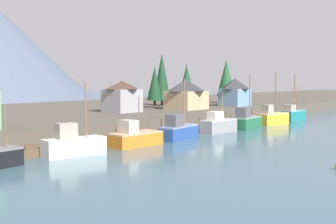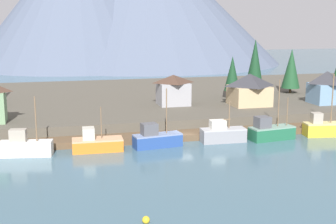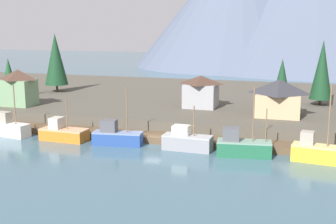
# 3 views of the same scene
# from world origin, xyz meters

# --- Properties ---
(ground_plane) EXTENTS (400.00, 400.00, 1.00)m
(ground_plane) POSITION_xyz_m (0.00, 20.00, -0.50)
(ground_plane) COLOR #3D5B6B
(dock) EXTENTS (80.00, 4.00, 1.60)m
(dock) POSITION_xyz_m (0.00, 1.99, 0.50)
(dock) COLOR brown
(dock) RESTS_ON ground_plane
(shoreline_bank) EXTENTS (400.00, 56.00, 2.50)m
(shoreline_bank) POSITION_xyz_m (0.00, 32.00, 1.25)
(shoreline_bank) COLOR #4C473D
(shoreline_bank) RESTS_ON ground_plane
(fishing_boat_white) EXTENTS (7.37, 3.40, 8.21)m
(fishing_boat_white) POSITION_xyz_m (-23.38, -1.81, 1.29)
(fishing_boat_white) COLOR silver
(fishing_boat_white) RESTS_ON ground_plane
(fishing_boat_orange) EXTENTS (7.21, 3.26, 6.36)m
(fishing_boat_orange) POSITION_xyz_m (-13.66, -1.78, 1.12)
(fishing_boat_orange) COLOR #CC6B1E
(fishing_boat_orange) RESTS_ON ground_plane
(fishing_boat_blue) EXTENTS (7.36, 3.33, 8.61)m
(fishing_boat_blue) POSITION_xyz_m (-4.95, -1.83, 1.30)
(fishing_boat_blue) COLOR navy
(fishing_boat_blue) RESTS_ON ground_plane
(fishing_boat_grey) EXTENTS (6.89, 2.70, 6.30)m
(fishing_boat_grey) POSITION_xyz_m (5.51, -1.47, 1.28)
(fishing_boat_grey) COLOR gray
(fishing_boat_grey) RESTS_ON ground_plane
(fishing_boat_green) EXTENTS (7.39, 3.60, 9.40)m
(fishing_boat_green) POSITION_xyz_m (13.25, -1.98, 1.35)
(fishing_boat_green) COLOR #1E5B3D
(fishing_boat_green) RESTS_ON ground_plane
(fishing_boat_yellow) EXTENTS (7.16, 3.38, 10.00)m
(fishing_boat_yellow) POSITION_xyz_m (22.90, -1.80, 1.30)
(fishing_boat_yellow) COLOR gold
(fishing_boat_yellow) RESTS_ON ground_plane
(fishing_boat_teal) EXTENTS (6.15, 2.69, 9.67)m
(fishing_boat_teal) POSITION_xyz_m (32.22, -1.46, 1.34)
(fishing_boat_teal) COLOR #196B70
(fishing_boat_teal) RESTS_ON ground_plane
(house_tan) EXTENTS (7.32, 6.62, 6.02)m
(house_tan) POSITION_xyz_m (16.78, 14.17, 5.58)
(house_tan) COLOR tan
(house_tan) RESTS_ON shoreline_bank
(house_grey) EXTENTS (5.97, 5.51, 5.75)m
(house_grey) POSITION_xyz_m (2.89, 18.15, 5.43)
(house_grey) COLOR gray
(house_grey) RESTS_ON shoreline_bank
(house_blue) EXTENTS (6.09, 5.35, 6.27)m
(house_blue) POSITION_xyz_m (32.08, 12.41, 5.71)
(house_blue) COLOR #6689A8
(house_blue) RESTS_ON shoreline_bank
(conifer_near_left) EXTENTS (3.26, 3.26, 8.73)m
(conifer_near_left) POSITION_xyz_m (16.69, 22.71, 7.64)
(conifer_near_left) COLOR #4C3823
(conifer_near_left) RESTS_ON shoreline_bank
(conifer_near_right) EXTENTS (4.08, 4.08, 9.81)m
(conifer_near_right) POSITION_xyz_m (32.08, 26.28, 7.96)
(conifer_near_right) COLOR #4C3823
(conifer_near_right) RESTS_ON shoreline_bank
(conifer_mid_left) EXTENTS (4.56, 4.56, 10.91)m
(conifer_mid_left) POSITION_xyz_m (41.25, 20.92, 8.87)
(conifer_mid_left) COLOR #4C3823
(conifer_mid_left) RESTS_ON shoreline_bank
(conifer_back_right) EXTENTS (4.02, 4.02, 12.01)m
(conifer_back_right) POSITION_xyz_m (23.54, 26.77, 9.07)
(conifer_back_right) COLOR #4C3823
(conifer_back_right) RESTS_ON shoreline_bank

